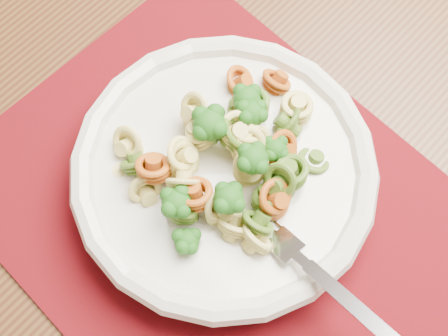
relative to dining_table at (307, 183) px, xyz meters
The scene contains 5 objects.
dining_table is the anchor object (origin of this frame).
placemat 0.15m from the dining_table, 103.86° to the right, with size 0.42×0.33×0.00m, color #550312.
pasta_bowl 0.16m from the dining_table, 115.39° to the right, with size 0.26×0.26×0.05m.
pasta_broccoli_heap 0.18m from the dining_table, 115.39° to the right, with size 0.22×0.22×0.06m, color #CCBB64, non-canonical shape.
fork 0.18m from the dining_table, 71.22° to the right, with size 0.19×0.02×0.01m, color silver, non-canonical shape.
Camera 1 is at (0.18, -0.97, 1.24)m, focal length 50.00 mm.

